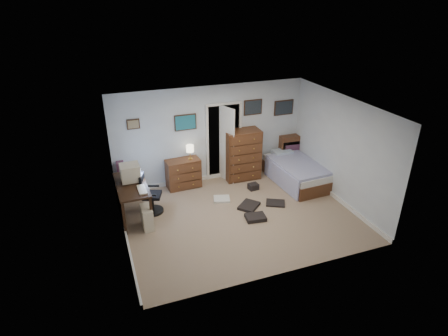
{
  "coord_description": "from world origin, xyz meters",
  "views": [
    {
      "loc": [
        -2.76,
        -6.55,
        4.59
      ],
      "look_at": [
        -0.26,
        0.3,
        1.1
      ],
      "focal_mm": 30.0,
      "sensor_mm": 36.0,
      "label": 1
    }
  ],
  "objects_px": {
    "office_chair": "(150,198)",
    "bed": "(295,172)",
    "computer_desk": "(128,192)",
    "tall_dresser": "(242,155)",
    "low_dresser": "(183,173)"
  },
  "relations": [
    {
      "from": "office_chair",
      "to": "low_dresser",
      "type": "bearing_deg",
      "value": 62.17
    },
    {
      "from": "low_dresser",
      "to": "tall_dresser",
      "type": "bearing_deg",
      "value": -4.61
    },
    {
      "from": "computer_desk",
      "to": "office_chair",
      "type": "bearing_deg",
      "value": 3.62
    },
    {
      "from": "bed",
      "to": "low_dresser",
      "type": "bearing_deg",
      "value": 161.89
    },
    {
      "from": "computer_desk",
      "to": "tall_dresser",
      "type": "bearing_deg",
      "value": 15.94
    },
    {
      "from": "bed",
      "to": "computer_desk",
      "type": "bearing_deg",
      "value": 179.59
    },
    {
      "from": "computer_desk",
      "to": "low_dresser",
      "type": "distance_m",
      "value": 1.78
    },
    {
      "from": "computer_desk",
      "to": "tall_dresser",
      "type": "xyz_separation_m",
      "value": [
        3.07,
        0.93,
        0.05
      ]
    },
    {
      "from": "tall_dresser",
      "to": "office_chair",
      "type": "bearing_deg",
      "value": -160.0
    },
    {
      "from": "computer_desk",
      "to": "office_chair",
      "type": "distance_m",
      "value": 0.53
    },
    {
      "from": "office_chair",
      "to": "computer_desk",
      "type": "bearing_deg",
      "value": -155.61
    },
    {
      "from": "computer_desk",
      "to": "low_dresser",
      "type": "bearing_deg",
      "value": 31.95
    },
    {
      "from": "computer_desk",
      "to": "tall_dresser",
      "type": "height_order",
      "value": "tall_dresser"
    },
    {
      "from": "office_chair",
      "to": "bed",
      "type": "distance_m",
      "value": 3.82
    },
    {
      "from": "tall_dresser",
      "to": "bed",
      "type": "relative_size",
      "value": 0.69
    }
  ]
}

